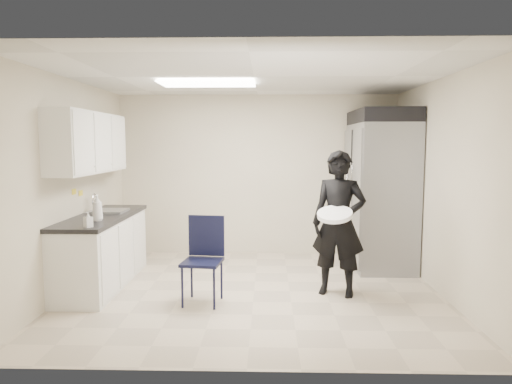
{
  "coord_description": "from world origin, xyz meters",
  "views": [
    {
      "loc": [
        0.17,
        -5.47,
        1.82
      ],
      "look_at": [
        0.02,
        0.2,
        1.21
      ],
      "focal_mm": 32.0,
      "sensor_mm": 36.0,
      "label": 1
    }
  ],
  "objects_px": {
    "lower_counter": "(103,252)",
    "man_tuxedo": "(339,223)",
    "folding_chair": "(202,262)",
    "commercial_fridge": "(380,195)"
  },
  "relations": [
    {
      "from": "man_tuxedo",
      "to": "folding_chair",
      "type": "bearing_deg",
      "value": -148.0
    },
    {
      "from": "man_tuxedo",
      "to": "lower_counter",
      "type": "bearing_deg",
      "value": -166.13
    },
    {
      "from": "lower_counter",
      "to": "man_tuxedo",
      "type": "height_order",
      "value": "man_tuxedo"
    },
    {
      "from": "lower_counter",
      "to": "man_tuxedo",
      "type": "relative_size",
      "value": 1.09
    },
    {
      "from": "folding_chair",
      "to": "commercial_fridge",
      "type": "bearing_deg",
      "value": 42.67
    },
    {
      "from": "commercial_fridge",
      "to": "man_tuxedo",
      "type": "height_order",
      "value": "commercial_fridge"
    },
    {
      "from": "commercial_fridge",
      "to": "man_tuxedo",
      "type": "relative_size",
      "value": 1.21
    },
    {
      "from": "folding_chair",
      "to": "man_tuxedo",
      "type": "distance_m",
      "value": 1.67
    },
    {
      "from": "lower_counter",
      "to": "folding_chair",
      "type": "relative_size",
      "value": 1.99
    },
    {
      "from": "folding_chair",
      "to": "man_tuxedo",
      "type": "bearing_deg",
      "value": 19.69
    }
  ]
}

